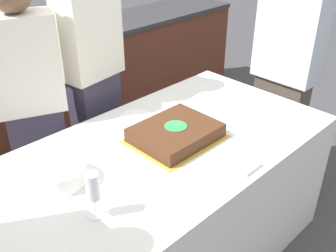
% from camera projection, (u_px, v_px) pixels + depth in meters
% --- Properties ---
extents(back_counter, '(4.40, 0.58, 0.92)m').
position_uv_depth(back_counter, '(23.00, 103.00, 3.07)').
color(back_counter, '#5B2D1E').
rests_on(back_counter, ground_plane).
extents(dining_table, '(1.86, 0.97, 0.78)m').
position_uv_depth(dining_table, '(161.00, 207.00, 2.15)').
color(dining_table, silver).
rests_on(dining_table, ground_plane).
extents(cake, '(0.45, 0.37, 0.08)m').
position_uv_depth(cake, '(176.00, 133.00, 2.00)').
color(cake, gold).
rests_on(cake, dining_table).
extents(plate_stack, '(0.23, 0.23, 0.08)m').
position_uv_depth(plate_stack, '(61.00, 174.00, 1.70)').
color(plate_stack, white).
rests_on(plate_stack, dining_table).
extents(wine_glass, '(0.07, 0.07, 0.20)m').
position_uv_depth(wine_glass, '(93.00, 188.00, 1.47)').
color(wine_glass, white).
rests_on(wine_glass, dining_table).
extents(side_plate_near_cake, '(0.20, 0.20, 0.00)m').
position_uv_depth(side_plate_near_cake, '(136.00, 118.00, 2.21)').
color(side_plate_near_cake, white).
rests_on(side_plate_near_cake, dining_table).
extents(side_plate_right_edge, '(0.20, 0.20, 0.00)m').
position_uv_depth(side_plate_right_edge, '(224.00, 122.00, 2.16)').
color(side_plate_right_edge, white).
rests_on(side_plate_right_edge, dining_table).
extents(utensil_pile, '(0.13, 0.12, 0.02)m').
position_uv_depth(utensil_pile, '(244.00, 164.00, 1.81)').
color(utensil_pile, white).
rests_on(utensil_pile, dining_table).
extents(person_cutting_cake, '(0.39, 0.25, 1.72)m').
position_uv_depth(person_cutting_cake, '(93.00, 78.00, 2.39)').
color(person_cutting_cake, '#383347').
rests_on(person_cutting_cake, ground_plane).
extents(person_seated_right, '(0.23, 0.41, 1.60)m').
position_uv_depth(person_seated_right, '(285.00, 74.00, 2.62)').
color(person_seated_right, '#4C4238').
rests_on(person_seated_right, ground_plane).
extents(person_standing_back, '(0.41, 0.32, 1.58)m').
position_uv_depth(person_standing_back, '(34.00, 112.00, 2.18)').
color(person_standing_back, '#383347').
rests_on(person_standing_back, ground_plane).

